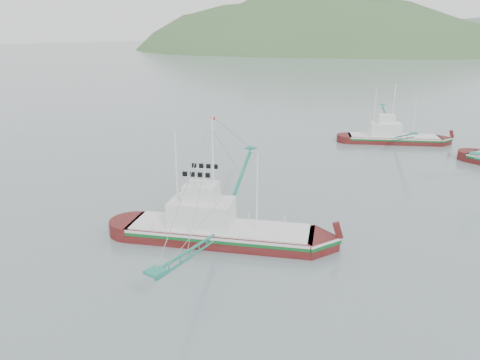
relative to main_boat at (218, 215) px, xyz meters
The scene contains 4 objects.
ground 3.27m from the main_boat, behind, with size 1200.00×1200.00×0.00m, color slate.
main_boat is the anchor object (origin of this frame).
bg_boat_far 43.51m from the main_boat, 90.06° to the left, with size 15.62×22.99×10.00m.
headland_left 403.77m from the main_boat, 116.84° to the left, with size 448.00×308.00×210.00m, color #3A5C2F.
Camera 1 is at (24.29, -27.80, 16.50)m, focal length 35.00 mm.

